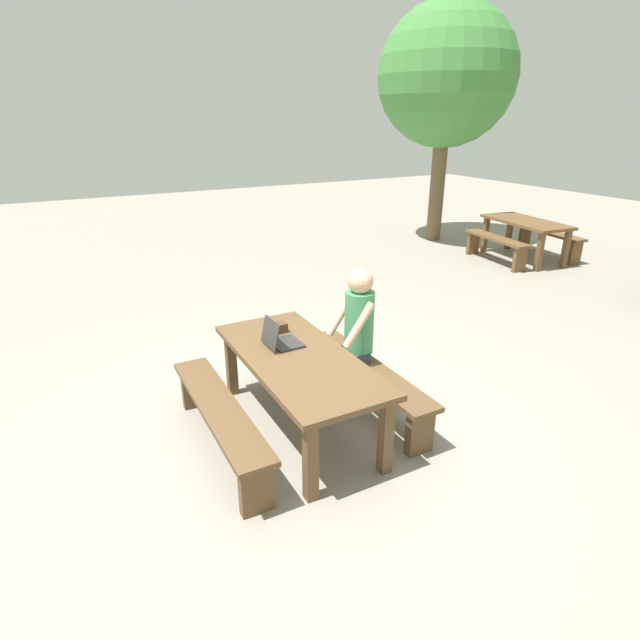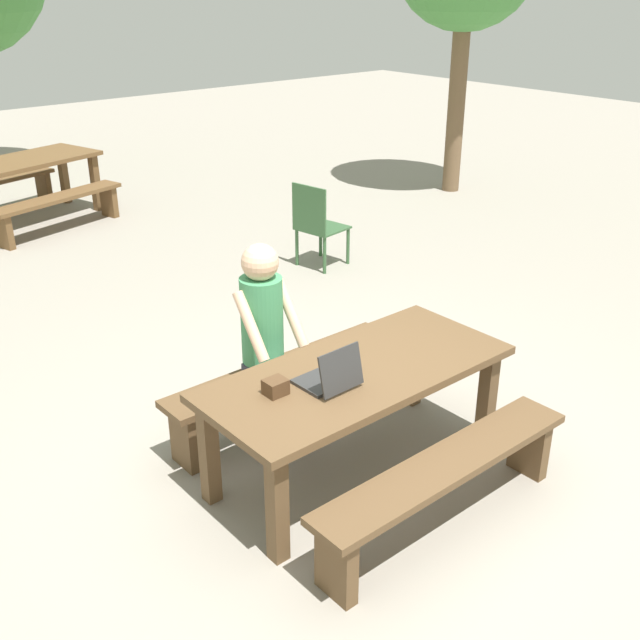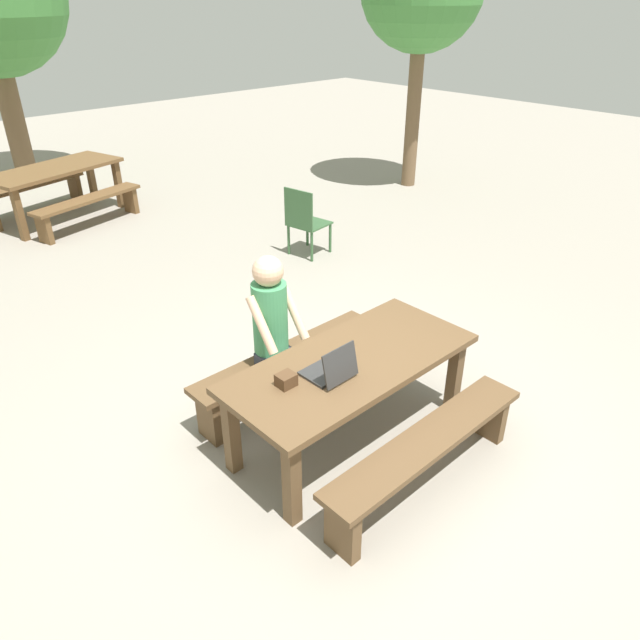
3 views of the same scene
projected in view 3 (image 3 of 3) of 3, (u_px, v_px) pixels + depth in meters
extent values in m
plane|color=gray|center=(350.00, 436.00, 4.49)|extent=(30.00, 30.00, 0.00)
cube|color=brown|center=(352.00, 363.00, 4.15)|extent=(1.89, 0.84, 0.05)
cube|color=brown|center=(292.00, 483.00, 3.62)|extent=(0.09, 0.09, 0.65)
cube|color=brown|center=(454.00, 376.00, 4.62)|extent=(0.09, 0.09, 0.65)
cube|color=brown|center=(231.00, 433.00, 4.03)|extent=(0.09, 0.09, 0.65)
cube|color=brown|center=(393.00, 345.00, 5.03)|extent=(0.09, 0.09, 0.65)
cube|color=brown|center=(428.00, 440.00, 3.83)|extent=(1.77, 0.30, 0.05)
cube|color=brown|center=(343.00, 528.00, 3.48)|extent=(0.08, 0.24, 0.39)
cube|color=brown|center=(490.00, 415.00, 4.40)|extent=(0.08, 0.24, 0.39)
cube|color=brown|center=(289.00, 355.00, 4.74)|extent=(1.77, 0.30, 0.05)
cube|color=brown|center=(209.00, 418.00, 4.38)|extent=(0.08, 0.24, 0.39)
cube|color=brown|center=(355.00, 343.00, 5.31)|extent=(0.08, 0.24, 0.39)
cube|color=#2D2D2D|center=(325.00, 372.00, 3.99)|extent=(0.30, 0.25, 0.02)
cube|color=#2D2D2D|center=(340.00, 365.00, 3.84)|extent=(0.29, 0.07, 0.24)
cube|color=black|center=(340.00, 365.00, 3.84)|extent=(0.27, 0.06, 0.22)
cube|color=#4C331E|center=(286.00, 380.00, 3.85)|extent=(0.12, 0.11, 0.09)
cylinder|color=#333847|center=(279.00, 397.00, 4.56)|extent=(0.10, 0.10, 0.44)
cylinder|color=#333847|center=(296.00, 388.00, 4.67)|extent=(0.10, 0.10, 0.44)
cube|color=#333847|center=(279.00, 360.00, 4.55)|extent=(0.28, 0.28, 0.12)
cylinder|color=#3F8C59|center=(270.00, 319.00, 4.44)|extent=(0.27, 0.27, 0.59)
cylinder|color=#DBAD89|center=(262.00, 325.00, 4.26)|extent=(0.07, 0.32, 0.41)
cylinder|color=#DBAD89|center=(294.00, 311.00, 4.45)|extent=(0.07, 0.32, 0.41)
sphere|color=#DBAD89|center=(268.00, 271.00, 4.25)|extent=(0.23, 0.23, 0.23)
cube|color=#335933|center=(309.00, 224.00, 7.43)|extent=(0.50, 0.50, 0.02)
cube|color=#335933|center=(298.00, 209.00, 7.16)|extent=(0.09, 0.44, 0.47)
cylinder|color=#335933|center=(330.00, 238.00, 7.56)|extent=(0.04, 0.04, 0.39)
cylinder|color=#335933|center=(307.00, 231.00, 7.76)|extent=(0.04, 0.04, 0.39)
cylinder|color=#335933|center=(312.00, 247.00, 7.30)|extent=(0.04, 0.04, 0.39)
cylinder|color=#335933|center=(289.00, 240.00, 7.50)|extent=(0.04, 0.04, 0.39)
cube|color=brown|center=(53.00, 169.00, 8.42)|extent=(2.03, 1.28, 0.05)
cube|color=brown|center=(20.00, 215.00, 7.84)|extent=(0.11, 0.11, 0.72)
cube|color=brown|center=(118.00, 184.00, 9.07)|extent=(0.11, 0.11, 0.72)
cube|color=brown|center=(91.00, 178.00, 9.37)|extent=(0.11, 0.11, 0.72)
cube|color=brown|center=(87.00, 199.00, 8.28)|extent=(1.71, 0.72, 0.05)
cube|color=brown|center=(44.00, 230.00, 7.83)|extent=(0.14, 0.25, 0.38)
cube|color=brown|center=(131.00, 200.00, 8.93)|extent=(0.14, 0.25, 0.38)
cube|color=brown|center=(31.00, 185.00, 8.89)|extent=(1.71, 0.72, 0.05)
cube|color=brown|center=(75.00, 187.00, 9.54)|extent=(0.14, 0.25, 0.38)
cylinder|color=brown|center=(13.00, 116.00, 10.07)|extent=(0.36, 0.36, 2.20)
cylinder|color=brown|center=(413.00, 111.00, 9.71)|extent=(0.23, 0.23, 2.47)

